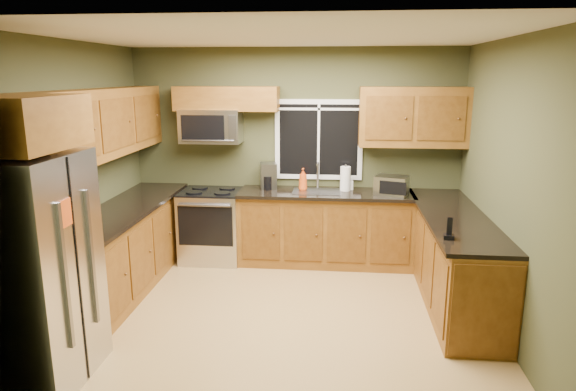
% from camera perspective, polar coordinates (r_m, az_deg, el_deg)
% --- Properties ---
extents(floor, '(4.20, 4.20, 0.00)m').
position_cam_1_polar(floor, '(5.34, -0.93, -12.96)').
color(floor, '#A37F47').
rests_on(floor, ground).
extents(ceiling, '(4.20, 4.20, 0.00)m').
position_cam_1_polar(ceiling, '(4.80, -1.06, 17.32)').
color(ceiling, white).
rests_on(ceiling, back_wall).
extents(back_wall, '(4.20, 0.00, 4.20)m').
position_cam_1_polar(back_wall, '(6.66, 0.82, 4.54)').
color(back_wall, '#3B3E23').
rests_on(back_wall, ground).
extents(front_wall, '(4.20, 0.00, 4.20)m').
position_cam_1_polar(front_wall, '(3.18, -4.78, -5.35)').
color(front_wall, '#3B3E23').
rests_on(front_wall, ground).
extents(left_wall, '(0.00, 3.60, 3.60)m').
position_cam_1_polar(left_wall, '(5.54, -23.10, 1.69)').
color(left_wall, '#3B3E23').
rests_on(left_wall, ground).
extents(right_wall, '(0.00, 3.60, 3.60)m').
position_cam_1_polar(right_wall, '(5.10, 23.14, 0.76)').
color(right_wall, '#3B3E23').
rests_on(right_wall, ground).
extents(window, '(1.12, 0.03, 1.02)m').
position_cam_1_polar(window, '(6.60, 3.42, 6.21)').
color(window, white).
rests_on(window, back_wall).
extents(base_cabinets_left, '(0.60, 2.65, 0.90)m').
position_cam_1_polar(base_cabinets_left, '(6.05, -17.68, -5.79)').
color(base_cabinets_left, brown).
rests_on(base_cabinets_left, ground).
extents(countertop_left, '(0.65, 2.65, 0.04)m').
position_cam_1_polar(countertop_left, '(5.91, -17.78, -1.49)').
color(countertop_left, black).
rests_on(countertop_left, base_cabinets_left).
extents(base_cabinets_back, '(2.17, 0.60, 0.90)m').
position_cam_1_polar(base_cabinets_back, '(6.55, 4.19, -3.73)').
color(base_cabinets_back, brown).
rests_on(base_cabinets_back, ground).
extents(countertop_back, '(2.17, 0.65, 0.04)m').
position_cam_1_polar(countertop_back, '(6.40, 4.26, 0.23)').
color(countertop_back, black).
rests_on(countertop_back, base_cabinets_back).
extents(base_cabinets_peninsula, '(0.60, 2.52, 0.90)m').
position_cam_1_polar(base_cabinets_peninsula, '(5.77, 17.89, -6.74)').
color(base_cabinets_peninsula, brown).
rests_on(base_cabinets_peninsula, ground).
extents(countertop_peninsula, '(0.65, 2.50, 0.04)m').
position_cam_1_polar(countertop_peninsula, '(5.63, 17.97, -2.21)').
color(countertop_peninsula, black).
rests_on(countertop_peninsula, base_cabinets_peninsula).
extents(upper_cabinets_left, '(0.33, 2.65, 0.72)m').
position_cam_1_polar(upper_cabinets_left, '(5.82, -19.89, 7.55)').
color(upper_cabinets_left, brown).
rests_on(upper_cabinets_left, left_wall).
extents(upper_cabinets_back_left, '(1.30, 0.33, 0.30)m').
position_cam_1_polar(upper_cabinets_back_left, '(6.55, -6.85, 10.64)').
color(upper_cabinets_back_left, brown).
rests_on(upper_cabinets_back_left, back_wall).
extents(upper_cabinets_back_right, '(1.30, 0.33, 0.72)m').
position_cam_1_polar(upper_cabinets_back_right, '(6.47, 13.74, 8.47)').
color(upper_cabinets_back_right, brown).
rests_on(upper_cabinets_back_right, back_wall).
extents(upper_cabinet_over_fridge, '(0.72, 0.90, 0.38)m').
position_cam_1_polar(upper_cabinet_over_fridge, '(4.17, -28.07, 7.17)').
color(upper_cabinet_over_fridge, brown).
rests_on(upper_cabinet_over_fridge, left_wall).
extents(refrigerator, '(0.74, 0.90, 1.80)m').
position_cam_1_polar(refrigerator, '(4.40, -26.45, -7.57)').
color(refrigerator, '#B7B7BC').
rests_on(refrigerator, ground).
extents(range, '(0.76, 0.69, 0.94)m').
position_cam_1_polar(range, '(6.71, -8.44, -3.26)').
color(range, '#B7B7BC').
rests_on(range, ground).
extents(microwave, '(0.76, 0.41, 0.42)m').
position_cam_1_polar(microwave, '(6.59, -8.53, 7.64)').
color(microwave, '#B7B7BC').
rests_on(microwave, back_wall).
extents(sink, '(0.60, 0.42, 0.36)m').
position_cam_1_polar(sink, '(6.41, 3.24, 0.57)').
color(sink, slate).
rests_on(sink, countertop_back).
extents(toaster_oven, '(0.45, 0.40, 0.23)m').
position_cam_1_polar(toaster_oven, '(6.31, 11.44, 1.09)').
color(toaster_oven, '#B7B7BC').
rests_on(toaster_oven, countertop_back).
extents(coffee_maker, '(0.25, 0.30, 0.33)m').
position_cam_1_polar(coffee_maker, '(6.55, -2.21, 2.11)').
color(coffee_maker, slate).
rests_on(coffee_maker, countertop_back).
extents(kettle, '(0.16, 0.16, 0.28)m').
position_cam_1_polar(kettle, '(6.60, -2.42, 1.99)').
color(kettle, '#B7B7BC').
rests_on(kettle, countertop_back).
extents(paper_towel_roll, '(0.15, 0.15, 0.34)m').
position_cam_1_polar(paper_towel_roll, '(6.46, 6.39, 1.88)').
color(paper_towel_roll, white).
rests_on(paper_towel_roll, countertop_back).
extents(soap_bottle_a, '(0.13, 0.13, 0.28)m').
position_cam_1_polar(soap_bottle_a, '(6.45, 1.68, 1.81)').
color(soap_bottle_a, '#CE4913').
rests_on(soap_bottle_a, countertop_back).
extents(soap_bottle_b, '(0.10, 0.10, 0.18)m').
position_cam_1_polar(soap_bottle_b, '(6.53, 6.81, 1.42)').
color(soap_bottle_b, white).
rests_on(soap_bottle_b, countertop_back).
extents(cordless_phone, '(0.10, 0.10, 0.20)m').
position_cam_1_polar(cordless_phone, '(4.77, 17.46, -3.92)').
color(cordless_phone, black).
rests_on(cordless_phone, countertop_peninsula).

